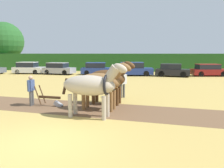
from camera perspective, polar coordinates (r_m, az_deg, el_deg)
ground_plane at (r=7.12m, az=-17.87°, el=-14.40°), size 240.00×240.00×0.00m
plowed_furrow_strip at (r=11.98m, az=-18.47°, el=-5.23°), size 21.97×5.70×0.01m
hedgerow at (r=32.96m, az=2.66°, el=5.68°), size 76.56×1.87×2.60m
tree_center_left at (r=42.98m, az=-26.35°, el=9.99°), size 6.58×6.58×8.02m
draft_horse_lead_left at (r=9.06m, az=-5.46°, el=-0.40°), size 2.92×1.19×2.36m
draft_horse_lead_right at (r=10.25m, az=-2.92°, el=0.44°), size 2.75×1.19×2.32m
draft_horse_trail_left at (r=11.44m, az=-0.93°, el=1.38°), size 2.65×1.25×2.35m
plow at (r=11.52m, az=-15.47°, el=-4.05°), size 1.50×0.53×1.13m
farmer_at_plow at (r=11.85m, az=-20.37°, el=-1.13°), size 0.23×0.63×1.55m
farmer_beside_team at (r=13.10m, az=2.76°, el=0.53°), size 0.50×0.49×1.65m
parked_car_left at (r=30.58m, az=-20.95°, el=3.90°), size 3.93×2.06×1.53m
parked_car_center_left at (r=28.49m, az=-13.79°, el=3.90°), size 4.12×2.33×1.49m
parked_car_center at (r=27.40m, az=-3.96°, el=3.98°), size 4.09×2.18×1.52m
parked_car_center_right at (r=26.19m, az=5.55°, el=3.87°), size 4.64×2.27×1.61m
parked_car_right at (r=26.18m, az=15.43°, el=3.47°), size 4.07×2.50×1.45m
parked_car_far_right at (r=28.02m, az=23.92°, el=3.31°), size 4.32×2.33×1.41m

